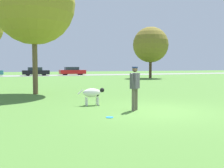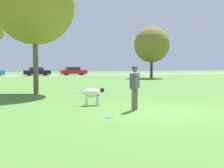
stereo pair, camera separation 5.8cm
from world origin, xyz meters
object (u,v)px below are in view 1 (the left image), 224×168
at_px(tree_near_left, 34,3).
at_px(tree_far_right, 151,45).
at_px(parked_car_black, 36,72).
at_px(frisbee, 110,117).
at_px(dog, 93,93).
at_px(person, 135,85).
at_px(parked_car_red, 72,71).

distance_m(tree_near_left, tree_far_right, 20.50).
bearing_deg(parked_car_black, tree_near_left, -94.26).
height_order(tree_far_right, parked_car_black, tree_far_right).
bearing_deg(frisbee, parked_car_black, 88.86).
height_order(dog, tree_near_left, tree_near_left).
distance_m(tree_far_right, parked_car_black, 18.95).
xyz_separation_m(person, tree_far_right, (12.20, 20.65, 3.26)).
xyz_separation_m(dog, tree_near_left, (-1.81, 5.08, 4.50)).
bearing_deg(frisbee, dog, 84.55).
xyz_separation_m(tree_far_right, parked_car_black, (-12.81, 13.52, -3.52)).
height_order(frisbee, tree_far_right, tree_far_right).
bearing_deg(parked_car_black, tree_far_right, -46.10).
bearing_deg(person, tree_near_left, 70.02).
relative_size(frisbee, tree_near_left, 0.03).
distance_m(person, parked_car_black, 34.17).
xyz_separation_m(person, parked_car_black, (-0.61, 34.16, -0.27)).
relative_size(tree_near_left, parked_car_black, 1.77).
bearing_deg(dog, person, -54.95).
relative_size(dog, frisbee, 4.73).
distance_m(dog, parked_car_red, 33.43).
bearing_deg(parked_car_black, dog, -90.34).
bearing_deg(dog, parked_car_red, 82.19).
relative_size(tree_near_left, parked_car_red, 1.71).
bearing_deg(parked_car_red, dog, -101.12).
distance_m(frisbee, tree_far_right, 25.79).
bearing_deg(parked_car_red, tree_near_left, -106.56).
bearing_deg(person, dog, 79.03).
relative_size(person, parked_car_red, 0.37).
distance_m(dog, tree_far_right, 23.42).
height_order(parked_car_black, parked_car_red, parked_car_red).
height_order(person, parked_car_black, person).
height_order(person, frisbee, person).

